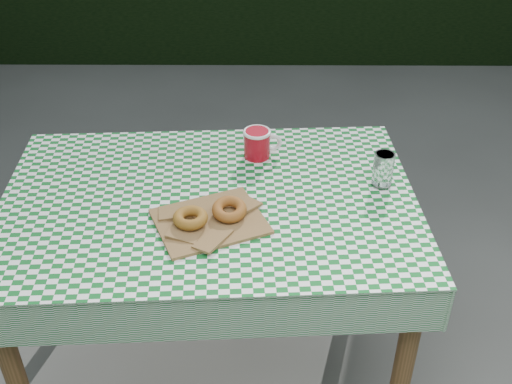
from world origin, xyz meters
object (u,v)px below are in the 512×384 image
coffee_mug (257,144)px  drinking_glass (383,170)px  table (214,289)px  paper_bag (210,221)px

coffee_mug → drinking_glass: (0.39, -0.17, 0.01)m
table → coffee_mug: (0.15, 0.25, 0.43)m
table → drinking_glass: bearing=5.3°
paper_bag → coffee_mug: coffee_mug is taller
coffee_mug → drinking_glass: 0.43m
paper_bag → drinking_glass: 0.57m
paper_bag → drinking_glass: (0.53, 0.20, 0.05)m
table → drinking_glass: 0.70m
table → paper_bag: paper_bag is taller
table → coffee_mug: size_ratio=7.22×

